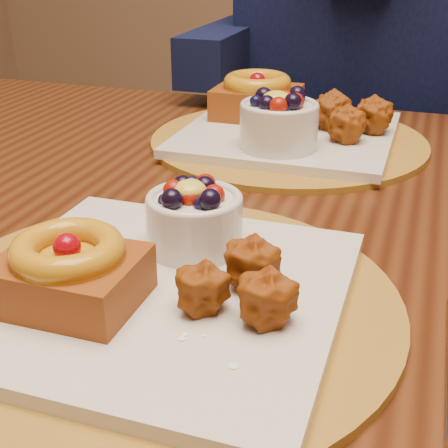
{
  "coord_description": "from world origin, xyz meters",
  "views": [
    {
      "loc": [
        0.06,
        -0.51,
        1.02
      ],
      "look_at": [
        -0.08,
        -0.08,
        0.81
      ],
      "focal_mm": 50.0,
      "sensor_mm": 36.0,
      "label": 1
    }
  ],
  "objects_px": {
    "dining_table": "(241,264)",
    "chair_far": "(405,227)",
    "place_setting_near": "(158,280)",
    "place_setting_far": "(285,124)"
  },
  "relations": [
    {
      "from": "dining_table",
      "to": "place_setting_near",
      "type": "height_order",
      "value": "place_setting_near"
    },
    {
      "from": "place_setting_near",
      "to": "chair_far",
      "type": "xyz_separation_m",
      "value": [
        0.17,
        0.85,
        -0.31
      ]
    },
    {
      "from": "chair_far",
      "to": "place_setting_near",
      "type": "bearing_deg",
      "value": -102.19
    },
    {
      "from": "place_setting_far",
      "to": "chair_far",
      "type": "relative_size",
      "value": 0.46
    },
    {
      "from": "place_setting_near",
      "to": "place_setting_far",
      "type": "height_order",
      "value": "place_setting_far"
    },
    {
      "from": "dining_table",
      "to": "place_setting_far",
      "type": "distance_m",
      "value": 0.24
    },
    {
      "from": "dining_table",
      "to": "chair_far",
      "type": "xyz_separation_m",
      "value": [
        0.17,
        0.64,
        -0.22
      ]
    },
    {
      "from": "place_setting_near",
      "to": "chair_far",
      "type": "bearing_deg",
      "value": 78.88
    },
    {
      "from": "dining_table",
      "to": "chair_far",
      "type": "height_order",
      "value": "chair_far"
    },
    {
      "from": "dining_table",
      "to": "chair_far",
      "type": "relative_size",
      "value": 1.92
    }
  ]
}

